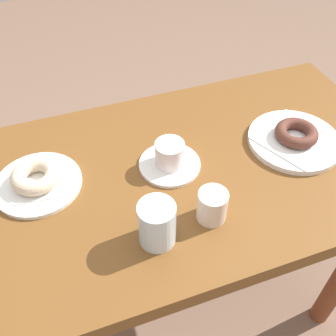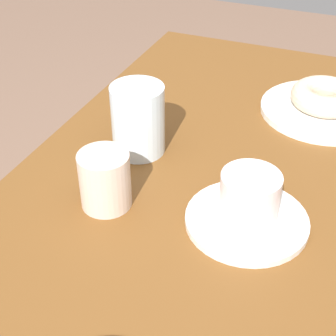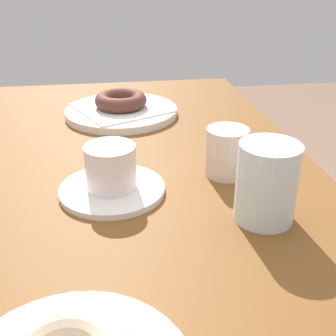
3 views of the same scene
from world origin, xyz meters
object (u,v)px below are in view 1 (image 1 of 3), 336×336
Objects in this scene: sugar_jar at (212,206)px; donut_sugar_ring at (35,176)px; plate_sugar_ring at (38,184)px; coffee_cup at (170,158)px; water_glass at (157,224)px; plate_chocolate_ring at (294,141)px; donut_chocolate_ring at (296,133)px.

donut_sugar_ring is at bearing -32.65° from sugar_jar.
plate_sugar_ring is 0.31m from coffee_cup.
plate_sugar_ring is 2.72× the size of sugar_jar.
donut_sugar_ring is at bearing -47.40° from water_glass.
water_glass is (0.42, 0.16, 0.04)m from plate_chocolate_ring.
plate_sugar_ring is 1.97× the size of water_glass.
donut_chocolate_ring is 1.47× the size of sugar_jar.
coffee_cup is (-0.31, 0.04, -0.00)m from donut_sugar_ring.
sugar_jar is at bearing 100.21° from coffee_cup.
plate_sugar_ring is at bearing -8.00° from coffee_cup.
water_glass is at bearing 6.38° from sugar_jar.
donut_sugar_ring is 0.64m from plate_chocolate_ring.
sugar_jar is (0.30, 0.14, 0.00)m from donut_chocolate_ring.
donut_chocolate_ring reaches higher than plate_chocolate_ring.
coffee_cup reaches higher than donut_sugar_ring.
plate_chocolate_ring is at bearing 173.44° from donut_sugar_ring.
donut_chocolate_ring is 0.45m from water_glass.
plate_chocolate_ring is at bearing -90.00° from donut_chocolate_ring.
donut_sugar_ring reaches higher than plate_chocolate_ring.
donut_sugar_ring is 0.40m from sugar_jar.
water_glass is 0.13m from sugar_jar.
donut_chocolate_ring reaches higher than plate_sugar_ring.
plate_sugar_ring is at bearing -6.56° from plate_chocolate_ring.
water_glass is 1.38× the size of sugar_jar.
plate_chocolate_ring is (-0.64, 0.07, -0.02)m from donut_sugar_ring.
water_glass is at bearing 132.60° from plate_sugar_ring.
water_glass is 0.68× the size of coffee_cup.
plate_chocolate_ring is at bearing 174.79° from coffee_cup.
donut_sugar_ring is 0.31m from water_glass.
donut_sugar_ring is at bearing -6.56° from plate_chocolate_ring.
plate_sugar_ring is 1.35× the size of coffee_cup.
donut_sugar_ring is at bearing -8.00° from coffee_cup.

